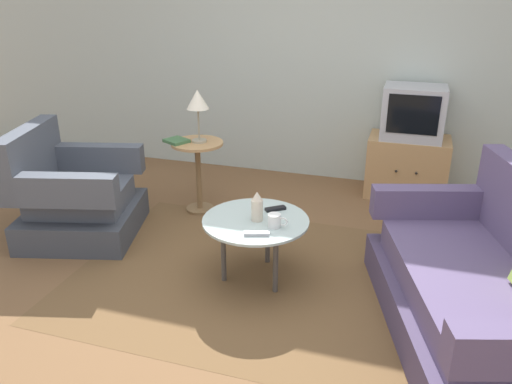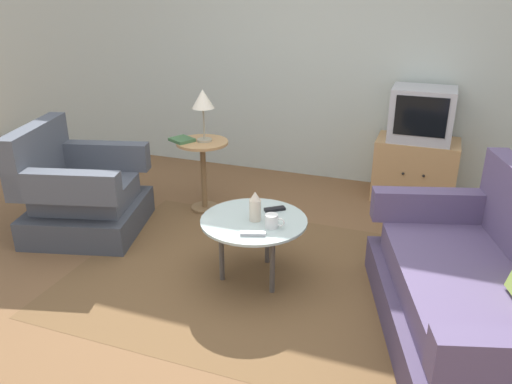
{
  "view_description": "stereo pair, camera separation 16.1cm",
  "coord_description": "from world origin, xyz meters",
  "px_view_note": "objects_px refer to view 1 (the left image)",
  "views": [
    {
      "loc": [
        1.0,
        -2.79,
        1.96
      ],
      "look_at": [
        -0.01,
        0.43,
        0.55
      ],
      "focal_mm": 35.5,
      "sensor_mm": 36.0,
      "label": 1
    },
    {
      "loc": [
        1.15,
        -2.74,
        1.96
      ],
      "look_at": [
        -0.01,
        0.43,
        0.55
      ],
      "focal_mm": 35.5,
      "sensor_mm": 36.0,
      "label": 2
    }
  ],
  "objects_px": {
    "mug": "(275,221)",
    "tv_remote_silver": "(257,233)",
    "television": "(413,112)",
    "table_lamp": "(198,102)",
    "tv_stand": "(407,167)",
    "couch": "(483,292)",
    "tv_remote_dark": "(275,209)",
    "side_table": "(198,162)",
    "book": "(177,141)",
    "coffee_table": "(256,225)",
    "armchair": "(74,199)",
    "vase": "(257,207)"
  },
  "relations": [
    {
      "from": "vase",
      "to": "mug",
      "type": "relative_size",
      "value": 1.55
    },
    {
      "from": "armchair",
      "to": "book",
      "type": "distance_m",
      "value": 0.98
    },
    {
      "from": "television",
      "to": "book",
      "type": "relative_size",
      "value": 2.27
    },
    {
      "from": "side_table",
      "to": "mug",
      "type": "bearing_deg",
      "value": -45.72
    },
    {
      "from": "mug",
      "to": "tv_remote_dark",
      "type": "xyz_separation_m",
      "value": [
        -0.07,
        0.26,
        -0.04
      ]
    },
    {
      "from": "couch",
      "to": "television",
      "type": "bearing_deg",
      "value": -3.43
    },
    {
      "from": "mug",
      "to": "tv_remote_silver",
      "type": "xyz_separation_m",
      "value": [
        -0.08,
        -0.14,
        -0.04
      ]
    },
    {
      "from": "tv_stand",
      "to": "mug",
      "type": "bearing_deg",
      "value": -112.14
    },
    {
      "from": "tv_remote_silver",
      "to": "table_lamp",
      "type": "bearing_deg",
      "value": -69.91
    },
    {
      "from": "table_lamp",
      "to": "tv_remote_silver",
      "type": "xyz_separation_m",
      "value": [
        0.89,
        -1.17,
        -0.54
      ]
    },
    {
      "from": "table_lamp",
      "to": "mug",
      "type": "height_order",
      "value": "table_lamp"
    },
    {
      "from": "mug",
      "to": "tv_remote_silver",
      "type": "relative_size",
      "value": 0.79
    },
    {
      "from": "side_table",
      "to": "tv_remote_dark",
      "type": "distance_m",
      "value": 1.2
    },
    {
      "from": "mug",
      "to": "tv_remote_silver",
      "type": "distance_m",
      "value": 0.17
    },
    {
      "from": "armchair",
      "to": "tv_remote_dark",
      "type": "relative_size",
      "value": 7.23
    },
    {
      "from": "coffee_table",
      "to": "tv_remote_silver",
      "type": "height_order",
      "value": "tv_remote_silver"
    },
    {
      "from": "armchair",
      "to": "table_lamp",
      "type": "distance_m",
      "value": 1.3
    },
    {
      "from": "vase",
      "to": "book",
      "type": "bearing_deg",
      "value": 138.74
    },
    {
      "from": "couch",
      "to": "tv_remote_silver",
      "type": "bearing_deg",
      "value": 73.05
    },
    {
      "from": "couch",
      "to": "tv_stand",
      "type": "relative_size",
      "value": 2.48
    },
    {
      "from": "table_lamp",
      "to": "book",
      "type": "height_order",
      "value": "table_lamp"
    },
    {
      "from": "tv_remote_silver",
      "to": "book",
      "type": "bearing_deg",
      "value": -62.8
    },
    {
      "from": "tv_stand",
      "to": "tv_remote_silver",
      "type": "relative_size",
      "value": 4.4
    },
    {
      "from": "armchair",
      "to": "couch",
      "type": "relative_size",
      "value": 0.57
    },
    {
      "from": "armchair",
      "to": "mug",
      "type": "bearing_deg",
      "value": 66.21
    },
    {
      "from": "armchair",
      "to": "coffee_table",
      "type": "relative_size",
      "value": 1.45
    },
    {
      "from": "couch",
      "to": "tv_remote_dark",
      "type": "height_order",
      "value": "couch"
    },
    {
      "from": "coffee_table",
      "to": "table_lamp",
      "type": "xyz_separation_m",
      "value": [
        -0.82,
        0.95,
        0.6
      ]
    },
    {
      "from": "television",
      "to": "tv_remote_silver",
      "type": "bearing_deg",
      "value": -112.71
    },
    {
      "from": "armchair",
      "to": "couch",
      "type": "bearing_deg",
      "value": 67.23
    },
    {
      "from": "armchair",
      "to": "coffee_table",
      "type": "bearing_deg",
      "value": 67.8
    },
    {
      "from": "coffee_table",
      "to": "book",
      "type": "xyz_separation_m",
      "value": [
        -1.0,
        0.88,
        0.26
      ]
    },
    {
      "from": "couch",
      "to": "coffee_table",
      "type": "bearing_deg",
      "value": 64.62
    },
    {
      "from": "coffee_table",
      "to": "tv_stand",
      "type": "xyz_separation_m",
      "value": [
        0.95,
        1.88,
        -0.12
      ]
    },
    {
      "from": "book",
      "to": "tv_stand",
      "type": "bearing_deg",
      "value": 54.33
    },
    {
      "from": "coffee_table",
      "to": "tv_stand",
      "type": "height_order",
      "value": "tv_stand"
    },
    {
      "from": "coffee_table",
      "to": "tv_remote_silver",
      "type": "distance_m",
      "value": 0.23
    },
    {
      "from": "tv_stand",
      "to": "book",
      "type": "distance_m",
      "value": 2.23
    },
    {
      "from": "side_table",
      "to": "couch",
      "type": "bearing_deg",
      "value": -27.08
    },
    {
      "from": "side_table",
      "to": "vase",
      "type": "height_order",
      "value": "vase"
    },
    {
      "from": "armchair",
      "to": "book",
      "type": "xyz_separation_m",
      "value": [
        0.62,
        0.67,
        0.36
      ]
    },
    {
      "from": "book",
      "to": "vase",
      "type": "bearing_deg",
      "value": -13.98
    },
    {
      "from": "television",
      "to": "side_table",
      "type": "bearing_deg",
      "value": -152.51
    },
    {
      "from": "couch",
      "to": "tv_remote_dark",
      "type": "relative_size",
      "value": 12.64
    },
    {
      "from": "couch",
      "to": "table_lamp",
      "type": "bearing_deg",
      "value": 45.84
    },
    {
      "from": "armchair",
      "to": "television",
      "type": "height_order",
      "value": "television"
    },
    {
      "from": "tv_remote_dark",
      "to": "book",
      "type": "xyz_separation_m",
      "value": [
        -1.09,
        0.7,
        0.2
      ]
    },
    {
      "from": "couch",
      "to": "television",
      "type": "height_order",
      "value": "television"
    },
    {
      "from": "tv_stand",
      "to": "tv_remote_dark",
      "type": "bearing_deg",
      "value": -116.96
    },
    {
      "from": "armchair",
      "to": "book",
      "type": "height_order",
      "value": "armchair"
    }
  ]
}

